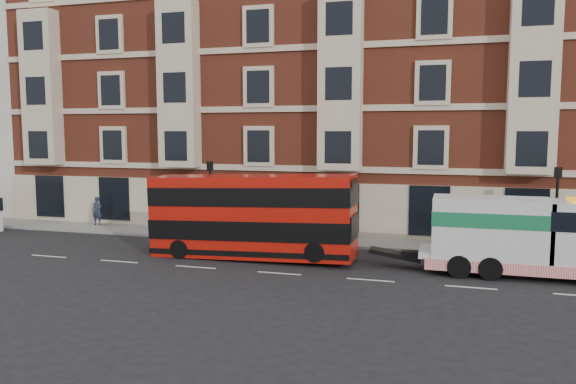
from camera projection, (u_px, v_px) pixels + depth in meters
name	position (u px, v px, depth m)	size (l,w,h in m)	color
ground	(279.00, 273.00, 24.55)	(120.00, 120.00, 0.00)	black
sidewalk	(318.00, 240.00, 31.70)	(90.00, 3.00, 0.15)	slate
victorian_terrace	(352.00, 73.00, 37.64)	(45.00, 12.00, 20.40)	brown
lamp_post_west	(210.00, 193.00, 31.85)	(0.35, 0.15, 4.35)	black
lamp_post_east	(556.00, 205.00, 26.84)	(0.35, 0.15, 4.35)	black
double_decker_bus	(252.00, 215.00, 27.23)	(10.04, 2.30, 4.06)	#AF1209
tow_truck	(518.00, 235.00, 23.92)	(8.03, 2.37, 3.35)	silver
pedestrian	(97.00, 211.00, 36.15)	(0.67, 0.44, 1.83)	#1C2738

